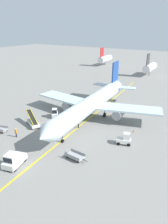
# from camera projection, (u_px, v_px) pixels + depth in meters

# --- Properties ---
(ground_plane) EXTENTS (300.00, 300.00, 0.00)m
(ground_plane) POSITION_uv_depth(u_px,v_px,m) (60.00, 136.00, 39.05)
(ground_plane) COLOR gray
(taxi_line_yellow) EXTENTS (7.25, 79.72, 0.01)m
(taxi_line_yellow) POSITION_uv_depth(u_px,v_px,m) (79.00, 127.00, 42.59)
(taxi_line_yellow) COLOR yellow
(taxi_line_yellow) RESTS_ON ground
(airliner) EXTENTS (28.50, 35.34, 10.10)m
(airliner) POSITION_uv_depth(u_px,v_px,m) (93.00, 103.00, 45.71)
(airliner) COLOR silver
(airliner) RESTS_ON ground
(pushback_tug) EXTENTS (2.73, 3.96, 2.20)m
(pushback_tug) POSITION_uv_depth(u_px,v_px,m) (14.00, 160.00, 30.48)
(pushback_tug) COLOR silver
(pushback_tug) RESTS_ON ground
(baggage_tug_near_wing) EXTENTS (2.51, 2.69, 2.10)m
(baggage_tug_near_wing) POSITION_uv_depth(u_px,v_px,m) (55.00, 113.00, 46.80)
(baggage_tug_near_wing) COLOR silver
(baggage_tug_near_wing) RESTS_ON ground
(baggage_tug_by_cargo_door) EXTENTS (2.70, 2.03, 2.10)m
(baggage_tug_by_cargo_door) POSITION_uv_depth(u_px,v_px,m) (125.00, 139.00, 36.12)
(baggage_tug_by_cargo_door) COLOR silver
(baggage_tug_by_cargo_door) RESTS_ON ground
(belt_loader_forward_hold) EXTENTS (4.99, 3.50, 2.59)m
(belt_loader_forward_hold) POSITION_uv_depth(u_px,v_px,m) (33.00, 122.00, 42.88)
(belt_loader_forward_hold) COLOR silver
(belt_loader_forward_hold) RESTS_ON ground
(baggage_cart_loaded) EXTENTS (3.81, 1.76, 0.94)m
(baggage_cart_loaded) POSITION_uv_depth(u_px,v_px,m) (75.00, 156.00, 32.36)
(baggage_cart_loaded) COLOR #A5A5A8
(baggage_cart_loaded) RESTS_ON ground
(baggage_cart_empty_trailing) EXTENTS (3.84, 2.22, 0.94)m
(baggage_cart_empty_trailing) POSITION_uv_depth(u_px,v_px,m) (0.00, 129.00, 40.62)
(baggage_cart_empty_trailing) COLOR #A5A5A8
(baggage_cart_empty_trailing) RESTS_ON ground
(ground_crew_marshaller) EXTENTS (0.36, 0.24, 1.70)m
(ground_crew_marshaller) POSITION_uv_depth(u_px,v_px,m) (78.00, 124.00, 41.94)
(ground_crew_marshaller) COLOR #26262D
(ground_crew_marshaller) RESTS_ON ground
(ground_crew_wing_walker) EXTENTS (0.36, 0.24, 1.70)m
(ground_crew_wing_walker) POSITION_uv_depth(u_px,v_px,m) (16.00, 132.00, 38.46)
(ground_crew_wing_walker) COLOR #26262D
(ground_crew_wing_walker) RESTS_ON ground
(safety_cone_nose_left) EXTENTS (0.36, 0.36, 0.44)m
(safety_cone_nose_left) POSITION_uv_depth(u_px,v_px,m) (134.00, 131.00, 40.47)
(safety_cone_nose_left) COLOR orange
(safety_cone_nose_left) RESTS_ON ground
(safety_cone_nose_right) EXTENTS (0.36, 0.36, 0.44)m
(safety_cone_nose_right) POSITION_uv_depth(u_px,v_px,m) (111.00, 115.00, 47.85)
(safety_cone_nose_right) COLOR orange
(safety_cone_nose_right) RESTS_ON ground
(safety_cone_wingtip_left) EXTENTS (0.36, 0.36, 0.44)m
(safety_cone_wingtip_left) POSITION_uv_depth(u_px,v_px,m) (116.00, 113.00, 49.02)
(safety_cone_wingtip_left) COLOR orange
(safety_cone_wingtip_left) RESTS_ON ground
(distant_aircraft_far_left) EXTENTS (3.00, 10.10, 8.80)m
(distant_aircraft_far_left) POSITION_uv_depth(u_px,v_px,m) (105.00, 59.00, 106.89)
(distant_aircraft_far_left) COLOR silver
(distant_aircraft_far_left) RESTS_ON ground
(distant_aircraft_mid_left) EXTENTS (3.00, 10.10, 8.80)m
(distant_aircraft_mid_left) POSITION_uv_depth(u_px,v_px,m) (150.00, 67.00, 85.15)
(distant_aircraft_mid_left) COLOR silver
(distant_aircraft_mid_left) RESTS_ON ground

